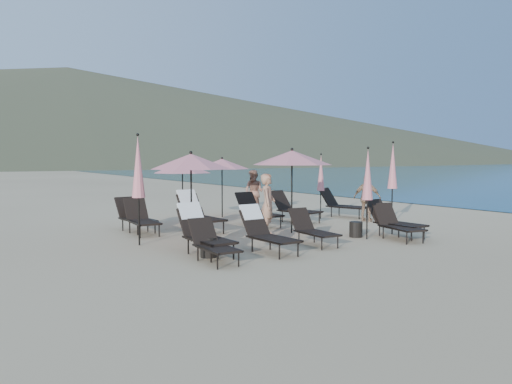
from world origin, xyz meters
TOP-DOWN VIEW (x-y plane):
  - ground at (0.00, 0.00)m, footprint 800.00×800.00m
  - volcanic_headland at (71.37, 302.62)m, footprint 690.00×690.00m
  - lounger_0 at (-3.97, -0.42)m, footprint 0.63×1.52m
  - lounger_1 at (-3.77, 0.45)m, footprint 0.68×1.81m
  - lounger_2 at (-2.44, -0.13)m, footprint 0.68×1.72m
  - lounger_3 at (-0.93, 0.01)m, footprint 0.67×1.55m
  - lounger_4 at (1.48, -0.58)m, footprint 0.94×1.70m
  - lounger_5 at (1.82, -0.17)m, footprint 0.73×1.74m
  - lounger_6 at (-3.85, 4.71)m, footprint 0.78×1.74m
  - lounger_7 at (-3.86, 4.12)m, footprint 0.76×1.75m
  - lounger_8 at (-2.25, 3.75)m, footprint 0.80×1.95m
  - lounger_9 at (-0.17, 3.68)m, footprint 0.76×1.84m
  - lounger_10 at (1.38, 3.79)m, footprint 1.11×1.92m
  - lounger_11 at (3.74, 3.98)m, footprint 1.21×1.93m
  - umbrella_open_0 at (-3.24, 2.12)m, footprint 2.19×2.19m
  - umbrella_open_1 at (-0.17, 1.86)m, footprint 2.29×2.29m
  - umbrella_open_2 at (-2.00, 5.35)m, footprint 1.95×1.95m
  - umbrella_open_3 at (-0.00, 6.29)m, footprint 2.05×2.05m
  - umbrella_closed_0 at (0.84, -0.12)m, footprint 0.29×0.29m
  - umbrella_closed_1 at (2.74, 4.01)m, footprint 0.27×0.27m
  - umbrella_closed_2 at (-4.57, 2.32)m, footprint 0.33×0.33m
  - umbrella_closed_3 at (3.79, 1.65)m, footprint 0.32×0.32m
  - side_table_0 at (-3.80, 0.06)m, footprint 0.38×0.38m
  - side_table_1 at (0.86, 0.31)m, footprint 0.36×0.36m
  - beachgoer_a at (-0.94, 1.97)m, footprint 0.72×0.75m
  - beachgoer_b at (1.62, 6.66)m, footprint 0.94×1.03m
  - beachgoer_c at (3.55, 2.53)m, footprint 0.79×1.02m

SIDE VIEW (x-z plane):
  - ground at x=0.00m, z-range 0.00..0.00m
  - side_table_1 at x=0.86m, z-range 0.00..0.42m
  - side_table_0 at x=-3.80m, z-range 0.00..0.44m
  - lounger_0 at x=-3.97m, z-range -0.03..0.84m
  - lounger_3 at x=-0.93m, z-range -0.03..0.85m
  - lounger_4 at x=1.48m, z-range -0.03..0.89m
  - lounger_6 at x=-3.85m, z-range -0.03..0.95m
  - lounger_7 at x=-3.86m, z-range -0.03..0.95m
  - lounger_5 at x=1.82m, z-range -0.03..0.95m
  - lounger_10 at x=1.38m, z-range -0.03..1.00m
  - lounger_11 at x=3.74m, z-range -0.03..1.01m
  - lounger_9 at x=-0.17m, z-range -0.03..1.01m
  - lounger_2 at x=-2.44m, z-range -0.02..1.04m
  - lounger_1 at x=-3.77m, z-range -0.02..1.10m
  - lounger_8 at x=-2.25m, z-range -0.03..1.17m
  - beachgoer_c at x=3.55m, z-range 0.00..1.61m
  - beachgoer_b at x=1.62m, z-range 0.00..1.71m
  - beachgoer_a at x=-0.94m, z-range 0.00..1.73m
  - umbrella_closed_1 at x=2.74m, z-range 0.46..2.79m
  - umbrella_closed_0 at x=0.84m, z-range 0.48..2.96m
  - umbrella_open_2 at x=-2.00m, z-range 0.80..2.90m
  - umbrella_closed_3 at x=3.79m, z-range 0.53..3.24m
  - umbrella_closed_2 at x=-4.57m, z-range 0.54..3.33m
  - umbrella_open_3 at x=0.00m, z-range 0.85..3.05m
  - umbrella_open_0 at x=-3.24m, z-range 0.90..3.26m
  - umbrella_open_1 at x=-0.17m, z-range 0.94..3.41m
  - volcanic_headland at x=71.37m, z-range -1.01..53.99m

